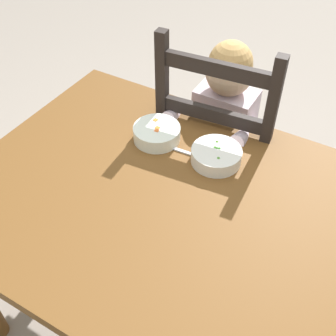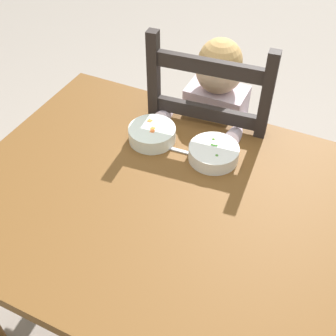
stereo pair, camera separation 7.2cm
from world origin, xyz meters
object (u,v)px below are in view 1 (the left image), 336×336
(dining_table, at_px, (163,218))
(child_figure, at_px, (221,123))
(bowl_of_carrots, at_px, (157,133))
(bowl_of_peas, at_px, (216,155))
(spoon, at_px, (175,148))
(dining_chair, at_px, (219,154))

(dining_table, distance_m, child_figure, 0.51)
(dining_table, height_order, bowl_of_carrots, bowl_of_carrots)
(child_figure, distance_m, bowl_of_peas, 0.33)
(spoon, bearing_deg, bowl_of_carrots, 168.25)
(spoon, bearing_deg, bowl_of_peas, 6.68)
(dining_chair, bearing_deg, dining_table, -86.06)
(bowl_of_peas, height_order, bowl_of_carrots, bowl_of_carrots)
(child_figure, bearing_deg, dining_table, -85.46)
(dining_table, xyz_separation_m, bowl_of_peas, (0.07, 0.21, 0.13))
(child_figure, distance_m, bowl_of_carrots, 0.33)
(dining_table, distance_m, bowl_of_peas, 0.26)
(dining_table, distance_m, dining_chair, 0.53)
(bowl_of_carrots, distance_m, spoon, 0.08)
(dining_chair, relative_size, spoon, 7.42)
(child_figure, bearing_deg, bowl_of_carrots, -110.30)
(dining_table, height_order, child_figure, child_figure)
(child_figure, height_order, bowl_of_peas, child_figure)
(bowl_of_peas, height_order, spoon, bowl_of_peas)
(dining_table, relative_size, dining_chair, 1.18)
(dining_table, relative_size, bowl_of_peas, 7.59)
(child_figure, height_order, spoon, child_figure)
(bowl_of_carrots, relative_size, spoon, 1.13)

